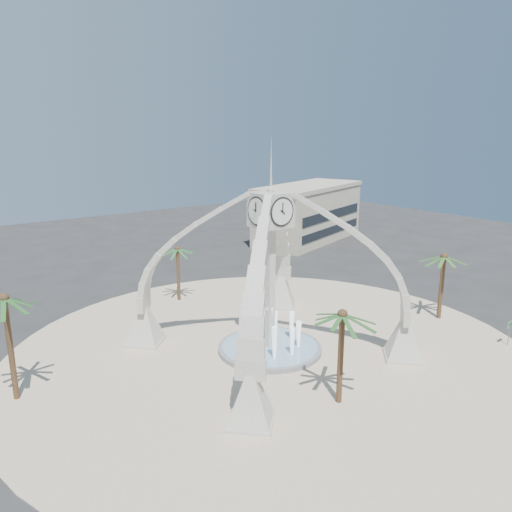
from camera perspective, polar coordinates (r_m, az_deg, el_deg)
ground at (r=39.33m, az=1.58°, el=-10.79°), size 140.00×140.00×0.00m
plaza at (r=39.32m, az=1.58°, el=-10.75°), size 40.00×40.00×0.06m
clock_tower at (r=37.06m, az=1.65°, el=-1.66°), size 17.94×17.94×16.30m
fountain at (r=39.21m, az=1.58°, el=-10.41°), size 8.00×8.00×3.62m
building_ne at (r=77.48m, az=6.04°, el=4.96°), size 21.87×14.17×8.60m
palm_east at (r=46.95m, az=20.71°, el=-0.15°), size 4.10×4.10×6.58m
palm_west at (r=33.83m, az=-26.84°, el=-4.50°), size 4.81×4.81×7.50m
palm_north at (r=49.48m, az=-8.99°, el=0.71°), size 4.41×4.41×5.95m
palm_south at (r=30.56m, az=9.85°, el=-6.73°), size 4.25×4.25×6.63m
street_sign at (r=44.37m, az=27.02°, el=-7.31°), size 0.79×0.07×2.14m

